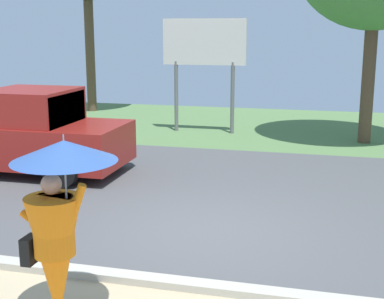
# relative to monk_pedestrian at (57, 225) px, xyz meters

# --- Properties ---
(ground_plane) EXTENTS (40.00, 22.00, 0.20)m
(ground_plane) POSITION_rel_monk_pedestrian_xyz_m (0.89, 6.08, -1.19)
(ground_plane) COLOR #4C4C4F
(monk_pedestrian) EXTENTS (1.12, 1.10, 2.13)m
(monk_pedestrian) POSITION_rel_monk_pedestrian_xyz_m (0.00, 0.00, 0.00)
(monk_pedestrian) COLOR orange
(monk_pedestrian) RESTS_ON ground_plane
(pickup_truck) EXTENTS (5.20, 2.28, 1.88)m
(pickup_truck) POSITION_rel_monk_pedestrian_xyz_m (-4.18, 5.80, -0.27)
(pickup_truck) COLOR maroon
(pickup_truck) RESTS_ON ground_plane
(roadside_billboard) EXTENTS (2.60, 0.12, 3.50)m
(roadside_billboard) POSITION_rel_monk_pedestrian_xyz_m (-1.07, 11.51, 1.40)
(roadside_billboard) COLOR slate
(roadside_billboard) RESTS_ON ground_plane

